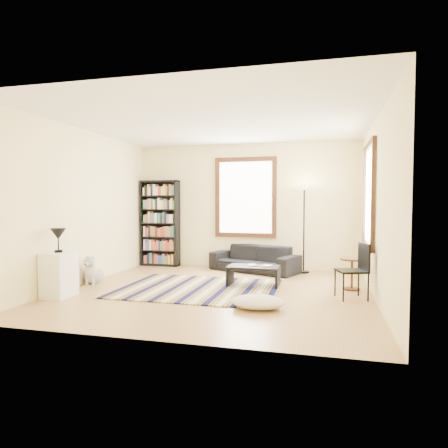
% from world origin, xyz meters
% --- Properties ---
extents(floor, '(5.00, 5.00, 0.10)m').
position_xyz_m(floor, '(0.00, 0.00, -0.05)').
color(floor, '#B27D51').
rests_on(floor, ground).
extents(ceiling, '(5.00, 5.00, 0.10)m').
position_xyz_m(ceiling, '(0.00, 0.00, 2.85)').
color(ceiling, white).
rests_on(ceiling, floor).
extents(wall_back, '(5.00, 0.10, 2.80)m').
position_xyz_m(wall_back, '(0.00, 2.55, 1.40)').
color(wall_back, '#FFE7AB').
rests_on(wall_back, floor).
extents(wall_front, '(5.00, 0.10, 2.80)m').
position_xyz_m(wall_front, '(0.00, -2.55, 1.40)').
color(wall_front, '#FFE7AB').
rests_on(wall_front, floor).
extents(wall_left, '(0.10, 5.00, 2.80)m').
position_xyz_m(wall_left, '(-2.55, 0.00, 1.40)').
color(wall_left, '#FFE7AB').
rests_on(wall_left, floor).
extents(wall_right, '(0.10, 5.00, 2.80)m').
position_xyz_m(wall_right, '(2.55, 0.00, 1.40)').
color(wall_right, '#FFE7AB').
rests_on(wall_right, floor).
extents(window_back, '(1.20, 0.06, 1.60)m').
position_xyz_m(window_back, '(0.00, 2.47, 1.60)').
color(window_back, white).
rests_on(window_back, wall_back).
extents(window_right, '(0.06, 1.20, 1.60)m').
position_xyz_m(window_right, '(2.47, 0.80, 1.60)').
color(window_right, white).
rests_on(window_right, wall_right).
extents(rug, '(2.68, 2.14, 0.02)m').
position_xyz_m(rug, '(-0.33, 0.08, 0.01)').
color(rug, '#0B0E3A').
rests_on(rug, floor).
extents(sofa, '(2.05, 1.40, 0.56)m').
position_xyz_m(sofa, '(0.28, 2.05, 0.28)').
color(sofa, black).
rests_on(sofa, floor).
extents(bookshelf, '(0.90, 0.30, 2.00)m').
position_xyz_m(bookshelf, '(-2.01, 2.32, 1.00)').
color(bookshelf, black).
rests_on(bookshelf, floor).
extents(coffee_table, '(1.02, 0.79, 0.36)m').
position_xyz_m(coffee_table, '(0.53, 0.55, 0.18)').
color(coffee_table, black).
rests_on(coffee_table, floor).
extents(book_a, '(0.25, 0.22, 0.02)m').
position_xyz_m(book_a, '(0.43, 0.55, 0.37)').
color(book_a, beige).
rests_on(book_a, coffee_table).
extents(book_b, '(0.20, 0.24, 0.02)m').
position_xyz_m(book_b, '(0.68, 0.60, 0.37)').
color(book_b, beige).
rests_on(book_b, coffee_table).
extents(floor_cushion, '(0.84, 0.69, 0.19)m').
position_xyz_m(floor_cushion, '(0.85, -0.92, 0.09)').
color(floor_cushion, silver).
rests_on(floor_cushion, floor).
extents(floor_lamp, '(0.34, 0.34, 1.86)m').
position_xyz_m(floor_lamp, '(1.32, 2.15, 0.93)').
color(floor_lamp, black).
rests_on(floor_lamp, floor).
extents(side_table, '(0.40, 0.40, 0.54)m').
position_xyz_m(side_table, '(2.20, 0.65, 0.27)').
color(side_table, '#482612').
rests_on(side_table, floor).
extents(folding_chair, '(0.52, 0.51, 0.86)m').
position_xyz_m(folding_chair, '(2.15, -0.01, 0.43)').
color(folding_chair, black).
rests_on(folding_chair, floor).
extents(white_cabinet, '(0.39, 0.51, 0.70)m').
position_xyz_m(white_cabinet, '(-2.30, -0.99, 0.35)').
color(white_cabinet, white).
rests_on(white_cabinet, floor).
extents(table_lamp, '(0.30, 0.30, 0.38)m').
position_xyz_m(table_lamp, '(-2.30, -0.99, 0.89)').
color(table_lamp, black).
rests_on(table_lamp, white_cabinet).
extents(dog, '(0.41, 0.55, 0.52)m').
position_xyz_m(dog, '(-2.33, 0.04, 0.26)').
color(dog, silver).
rests_on(dog, floor).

